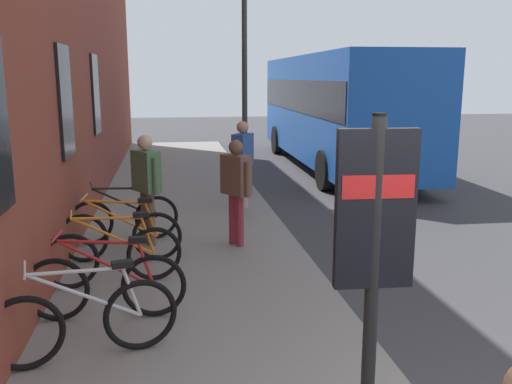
% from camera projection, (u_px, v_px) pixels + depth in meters
% --- Properties ---
extents(ground, '(60.00, 60.00, 0.00)m').
position_uv_depth(ground, '(348.00, 239.00, 9.58)').
color(ground, '#38383A').
extents(sidewalk_pavement, '(24.00, 3.50, 0.12)m').
position_uv_depth(sidewalk_pavement, '(185.00, 214.00, 11.08)').
color(sidewalk_pavement, gray).
rests_on(sidewalk_pavement, ground).
extents(bicycle_nearest_sign, '(0.58, 1.74, 0.97)m').
position_uv_depth(bicycle_nearest_sign, '(85.00, 321.00, 5.18)').
color(bicycle_nearest_sign, black).
rests_on(bicycle_nearest_sign, sidewalk_pavement).
extents(bicycle_under_window, '(0.48, 1.77, 0.97)m').
position_uv_depth(bicycle_under_window, '(106.00, 285.00, 6.06)').
color(bicycle_under_window, black).
rests_on(bicycle_under_window, sidewalk_pavement).
extents(bicycle_by_door, '(0.48, 1.76, 0.97)m').
position_uv_depth(bicycle_by_door, '(114.00, 255.00, 7.08)').
color(bicycle_by_door, black).
rests_on(bicycle_by_door, sidewalk_pavement).
extents(bicycle_beside_lamp, '(0.48, 1.77, 0.97)m').
position_uv_depth(bicycle_beside_lamp, '(121.00, 235.00, 7.97)').
color(bicycle_beside_lamp, black).
rests_on(bicycle_beside_lamp, sidewalk_pavement).
extents(bicycle_end_of_row, '(0.53, 1.75, 0.97)m').
position_uv_depth(bicycle_end_of_row, '(125.00, 218.00, 8.94)').
color(bicycle_end_of_row, black).
rests_on(bicycle_end_of_row, sidewalk_pavement).
extents(transit_info_sign, '(0.12, 0.55, 2.40)m').
position_uv_depth(transit_info_sign, '(375.00, 231.00, 3.76)').
color(transit_info_sign, black).
rests_on(transit_info_sign, sidewalk_pavement).
extents(city_bus, '(10.55, 2.79, 3.35)m').
position_uv_depth(city_bus, '(336.00, 105.00, 16.69)').
color(city_bus, '#1951B2').
rests_on(city_bus, ground).
extents(pedestrian_crossing_street, '(0.54, 0.47, 1.68)m').
position_uv_depth(pedestrian_crossing_street, '(236.00, 182.00, 8.62)').
color(pedestrian_crossing_street, maroon).
rests_on(pedestrian_crossing_street, sidewalk_pavement).
extents(pedestrian_by_facade, '(0.57, 0.48, 1.75)m').
position_uv_depth(pedestrian_by_facade, '(146.00, 178.00, 8.67)').
color(pedestrian_by_facade, brown).
rests_on(pedestrian_by_facade, sidewalk_pavement).
extents(pedestrian_near_bus, '(0.57, 0.49, 1.77)m').
position_uv_depth(pedestrian_near_bus, '(243.00, 156.00, 11.05)').
color(pedestrian_near_bus, '#B2A599').
rests_on(pedestrian_near_bus, sidewalk_pavement).
extents(street_lamp, '(0.28, 0.28, 4.78)m').
position_uv_depth(street_lamp, '(245.00, 66.00, 12.31)').
color(street_lamp, '#333338').
rests_on(street_lamp, sidewalk_pavement).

